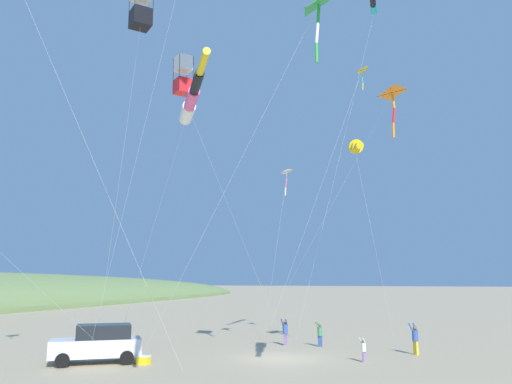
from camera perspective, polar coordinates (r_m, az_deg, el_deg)
The scene contains 15 objects.
ground_plane at distance 28.06m, azimuth 2.77°, elevation -18.00°, with size 600.00×600.00×0.00m, color tan.
parked_car at distance 27.51m, azimuth -17.15°, elevation -15.76°, with size 4.55×4.05×1.85m.
cooler_box at distance 26.68m, azimuth -12.40°, elevation -17.76°, with size 0.62×0.42×0.42m.
person_adult_flyer at distance 30.54m, azimuth 17.26°, elevation -15.18°, with size 0.59×0.60×1.68m.
person_child_green_jacket at distance 27.28m, azimuth 11.87°, elevation -16.67°, with size 0.36×0.42×1.20m.
person_child_grey_jacket at distance 33.33m, azimuth 3.25°, elevation -15.12°, with size 0.40×0.51×1.64m.
person_bystander_far at distance 32.86m, azimuth 7.10°, elevation -15.29°, with size 0.47×0.37×1.49m.
kite_windsock_yellow_midlevel at distance 22.49m, azimuth 11.10°, elevation 4.99°, with size 1.35×13.25×10.38m.
kite_delta_striped_overhead at distance 28.56m, azimuth 14.82°, elevation 10.57°, with size 11.04×8.88×14.15m.
kite_box_long_streamer_right at distance 23.38m, azimuth -8.08°, elevation 12.67°, with size 0.94×14.90×13.79m.
kite_windsock_red_high_left at distance 18.66m, azimuth -7.21°, elevation 10.08°, with size 11.27×12.39×10.60m.
kite_delta_long_streamer_left at distance 32.46m, azimuth 3.42°, elevation 2.21°, with size 3.36×4.11×10.99m.
kite_box_orange_high_right at distance 20.57m, azimuth -12.65°, elevation 19.58°, with size 7.58×8.29×14.94m.
kite_delta_rainbow_low_near at distance 25.88m, azimuth 6.86°, elevation 20.11°, with size 11.83×4.00×17.48m.
kite_delta_magenta_far_left at distance 33.52m, azimuth 11.63°, elevation 12.91°, with size 7.33×1.37×17.18m.
Camera 1 is at (8.25, -26.51, 4.06)m, focal length 35.99 mm.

